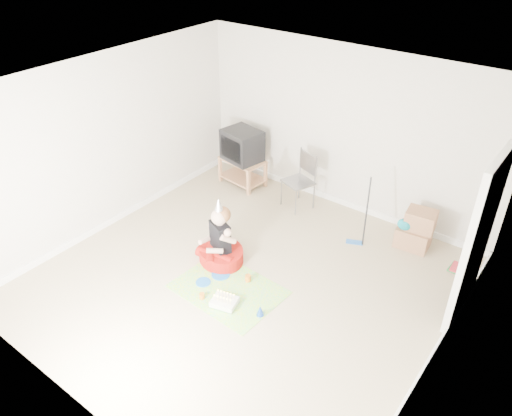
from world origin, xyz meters
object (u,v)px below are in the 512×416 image
Objects in this scene: cardboard_boxes at (416,230)px; seated_woman at (221,247)px; tv_stand at (243,169)px; folding_chair at (298,182)px; birthday_cake at (224,302)px; crt_tv at (242,145)px.

seated_woman reaches higher than cardboard_boxes.
folding_chair reaches higher than tv_stand.
cardboard_boxes is at bearing 61.88° from birthday_cake.
tv_stand is 0.46m from crt_tv.
crt_tv reaches higher than tv_stand.
crt_tv is 2.26m from seated_woman.
cardboard_boxes is (1.95, 0.11, -0.17)m from folding_chair.
folding_chair is 1.58× the size of cardboard_boxes.
cardboard_boxes is 2.97m from birthday_cake.
crt_tv reaches higher than birthday_cake.
seated_woman is at bearing -59.51° from tv_stand.
crt_tv is at bearing 124.16° from birthday_cake.
folding_chair is (1.19, -0.06, -0.29)m from crt_tv.
tv_stand is at bearing -179.09° from cardboard_boxes.
seated_woman is (-2.02, -1.95, -0.07)m from cardboard_boxes.
tv_stand is 0.81× the size of seated_woman.
birthday_cake is (0.55, -2.51, -0.42)m from folding_chair.
seated_woman is (-0.07, -1.84, -0.24)m from folding_chair.
cardboard_boxes is at bearing 11.83° from crt_tv.
birthday_cake is (1.74, -2.56, -0.70)m from crt_tv.
seated_woman is at bearing -48.59° from crt_tv.
cardboard_boxes is at bearing 3.15° from folding_chair.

